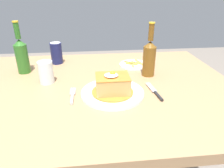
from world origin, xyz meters
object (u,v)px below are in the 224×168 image
beer_bottle_amber (149,57)px  beer_bottle_green (22,54)px  drinking_glass (46,74)px  soda_can (56,53)px  knife (156,93)px  main_plate (112,93)px  fork (72,96)px  side_plate_fries (134,65)px

beer_bottle_amber → beer_bottle_green: size_ratio=1.00×
drinking_glass → soda_can: bearing=87.3°
knife → soda_can: soda_can is taller
drinking_glass → knife: bearing=-19.7°
main_plate → beer_bottle_amber: (0.20, 0.19, 0.09)m
soda_can → beer_bottle_amber: 0.54m
soda_can → knife: bearing=-43.5°
main_plate → beer_bottle_amber: size_ratio=1.01×
beer_bottle_amber → drinking_glass: bearing=-175.7°
knife → beer_bottle_green: bearing=153.1°
soda_can → beer_bottle_amber: (0.49, -0.23, 0.04)m
beer_bottle_amber → drinking_glass: beer_bottle_amber is taller
main_plate → drinking_glass: 0.34m
main_plate → soda_can: (-0.28, 0.43, 0.05)m
soda_can → beer_bottle_green: size_ratio=0.47×
fork → knife: bearing=-1.6°
soda_can → drinking_glass: 0.27m
beer_bottle_green → drinking_glass: (0.14, -0.14, -0.05)m
beer_bottle_amber → drinking_glass: 0.51m
soda_can → beer_bottle_green: bearing=-140.3°
soda_can → beer_bottle_amber: size_ratio=0.47×
side_plate_fries → beer_bottle_amber: bearing=-73.9°
beer_bottle_amber → fork: bearing=-151.7°
drinking_glass → beer_bottle_amber: bearing=4.3°
main_plate → side_plate_fries: size_ratio=1.57×
fork → beer_bottle_amber: size_ratio=0.53×
main_plate → beer_bottle_green: size_ratio=1.01×
beer_bottle_amber → beer_bottle_green: bearing=170.6°
main_plate → beer_bottle_green: bearing=145.9°
knife → drinking_glass: size_ratio=1.58×
beer_bottle_amber → drinking_glass: size_ratio=2.53×
soda_can → side_plate_fries: bearing=-11.3°
main_plate → side_plate_fries: (0.16, 0.34, -0.00)m
beer_bottle_amber → side_plate_fries: (-0.04, 0.15, -0.09)m
main_plate → soda_can: bearing=123.7°
side_plate_fries → soda_can: bearing=168.7°
knife → beer_bottle_green: beer_bottle_green is taller
beer_bottle_amber → beer_bottle_green: same height
knife → beer_bottle_green: size_ratio=0.62×
knife → main_plate: bearing=173.9°
fork → beer_bottle_green: 0.42m
main_plate → soda_can: size_ratio=2.16×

